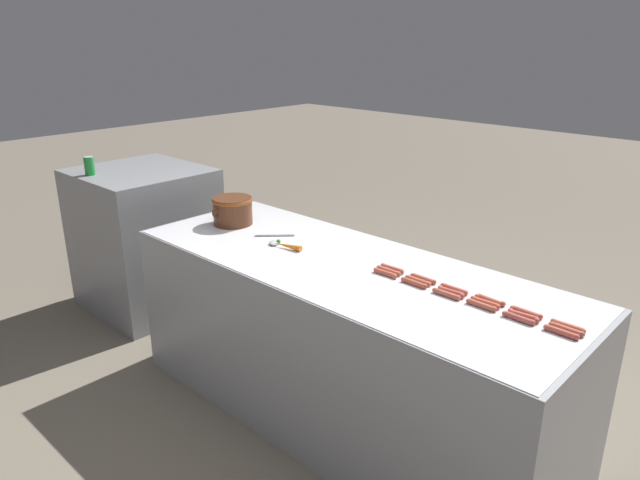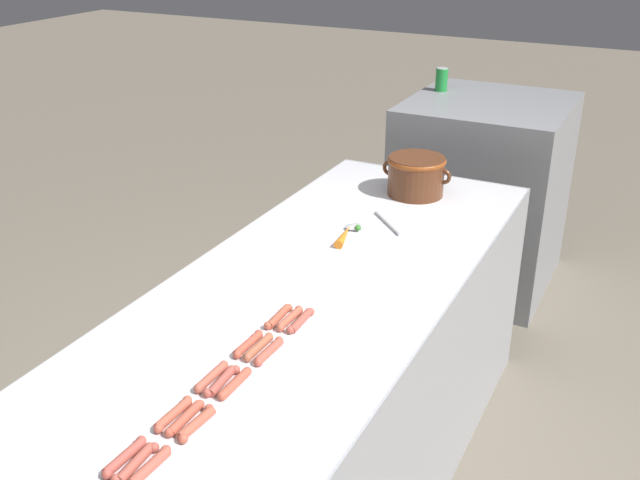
% 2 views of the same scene
% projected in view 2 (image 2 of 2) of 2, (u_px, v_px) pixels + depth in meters
% --- Properties ---
extents(griddle_counter, '(0.86, 2.37, 0.87)m').
position_uv_depth(griddle_counter, '(311.00, 398.00, 2.48)').
color(griddle_counter, '#9EA0A5').
rests_on(griddle_counter, ground_plane).
extents(back_cabinet, '(0.82, 0.86, 1.03)m').
position_uv_depth(back_cabinet, '(481.00, 193.00, 4.01)').
color(back_cabinet, gray).
rests_on(back_cabinet, ground_plane).
extents(hot_dog_1, '(0.03, 0.14, 0.02)m').
position_uv_depth(hot_dog_1, '(125.00, 457.00, 1.56)').
color(hot_dog_1, '#B35044').
rests_on(hot_dog_1, griddle_counter).
extents(hot_dog_2, '(0.03, 0.14, 0.02)m').
position_uv_depth(hot_dog_2, '(173.00, 414.00, 1.69)').
color(hot_dog_2, '#B95842').
rests_on(hot_dog_2, griddle_counter).
extents(hot_dog_3, '(0.02, 0.14, 0.02)m').
position_uv_depth(hot_dog_3, '(211.00, 377.00, 1.83)').
color(hot_dog_3, '#B75946').
rests_on(hot_dog_3, griddle_counter).
extents(hot_dog_4, '(0.03, 0.14, 0.02)m').
position_uv_depth(hot_dog_4, '(248.00, 344.00, 1.96)').
color(hot_dog_4, '#B9513D').
rests_on(hot_dog_4, griddle_counter).
extents(hot_dog_5, '(0.03, 0.14, 0.02)m').
position_uv_depth(hot_dog_5, '(279.00, 317.00, 2.09)').
color(hot_dog_5, '#B9553D').
rests_on(hot_dog_5, griddle_counter).
extents(hot_dog_7, '(0.03, 0.14, 0.02)m').
position_uv_depth(hot_dog_7, '(135.00, 463.00, 1.55)').
color(hot_dog_7, '#B15344').
rests_on(hot_dog_7, griddle_counter).
extents(hot_dog_8, '(0.03, 0.14, 0.02)m').
position_uv_depth(hot_dog_8, '(185.00, 418.00, 1.68)').
color(hot_dog_8, '#BA533E').
rests_on(hot_dog_8, griddle_counter).
extents(hot_dog_9, '(0.03, 0.14, 0.02)m').
position_uv_depth(hot_dog_9, '(222.00, 381.00, 1.81)').
color(hot_dog_9, '#B05144').
rests_on(hot_dog_9, griddle_counter).
extents(hot_dog_10, '(0.03, 0.14, 0.02)m').
position_uv_depth(hot_dog_10, '(259.00, 347.00, 1.95)').
color(hot_dog_10, '#B15D41').
rests_on(hot_dog_10, griddle_counter).
extents(hot_dog_11, '(0.03, 0.14, 0.02)m').
position_uv_depth(hot_dog_11, '(290.00, 318.00, 2.09)').
color(hot_dog_11, '#BD5B43').
rests_on(hot_dog_11, griddle_counter).
extents(hot_dog_13, '(0.03, 0.14, 0.02)m').
position_uv_depth(hot_dog_13, '(150.00, 467.00, 1.54)').
color(hot_dog_13, '#BC5544').
rests_on(hot_dog_13, griddle_counter).
extents(hot_dog_14, '(0.03, 0.14, 0.02)m').
position_uv_depth(hot_dog_14, '(196.00, 423.00, 1.66)').
color(hot_dog_14, '#B7553F').
rests_on(hot_dog_14, griddle_counter).
extents(hot_dog_15, '(0.02, 0.14, 0.02)m').
position_uv_depth(hot_dog_15, '(235.00, 383.00, 1.80)').
color(hot_dog_15, '#BB523D').
rests_on(hot_dog_15, griddle_counter).
extents(hot_dog_16, '(0.03, 0.14, 0.02)m').
position_uv_depth(hot_dog_16, '(269.00, 351.00, 1.93)').
color(hot_dog_16, '#BE5342').
rests_on(hot_dog_16, griddle_counter).
extents(hot_dog_17, '(0.03, 0.14, 0.02)m').
position_uv_depth(hot_dog_17, '(301.00, 321.00, 2.07)').
color(hot_dog_17, '#B15143').
rests_on(hot_dog_17, griddle_counter).
extents(bean_pot, '(0.30, 0.24, 0.16)m').
position_uv_depth(bean_pot, '(416.00, 173.00, 2.97)').
color(bean_pot, '#562D19').
rests_on(bean_pot, griddle_counter).
extents(serving_spoon, '(0.22, 0.22, 0.02)m').
position_uv_depth(serving_spoon, '(365.00, 226.00, 2.70)').
color(serving_spoon, '#B7B7BC').
rests_on(serving_spoon, griddle_counter).
extents(carrot, '(0.06, 0.18, 0.03)m').
position_uv_depth(carrot, '(345.00, 235.00, 2.60)').
color(carrot, orange).
rests_on(carrot, griddle_counter).
extents(soda_can, '(0.07, 0.07, 0.12)m').
position_uv_depth(soda_can, '(442.00, 80.00, 3.98)').
color(soda_can, '#1E8C38').
rests_on(soda_can, back_cabinet).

